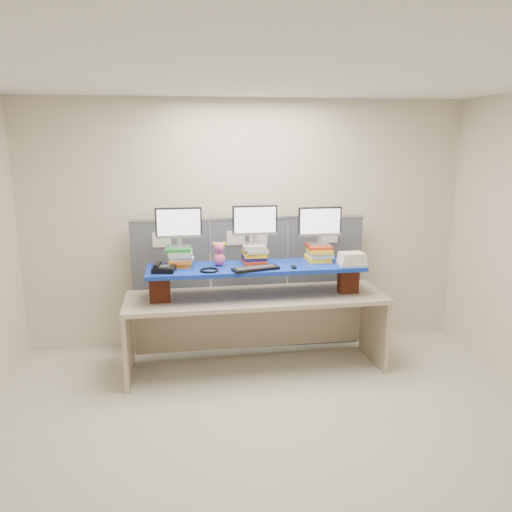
{
  "coord_description": "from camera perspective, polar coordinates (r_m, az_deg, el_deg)",
  "views": [
    {
      "loc": [
        -0.63,
        -3.6,
        2.33
      ],
      "look_at": [
        0.0,
        1.22,
        1.21
      ],
      "focal_mm": 35.0,
      "sensor_mm": 36.0,
      "label": 1
    }
  ],
  "objects": [
    {
      "name": "desk_phone",
      "position": [
        4.85,
        -10.56,
        -1.42
      ],
      "size": [
        0.23,
        0.21,
        0.09
      ],
      "rotation": [
        0.0,
        0.0,
        -0.16
      ],
      "color": "black",
      "rests_on": "blue_board"
    },
    {
      "name": "book_stack_right",
      "position": [
        5.25,
        7.2,
        0.38
      ],
      "size": [
        0.26,
        0.3,
        0.17
      ],
      "color": "yellow",
      "rests_on": "blue_board"
    },
    {
      "name": "monitor_center",
      "position": [
        5.04,
        -0.13,
        3.88
      ],
      "size": [
        0.46,
        0.13,
        0.4
      ],
      "rotation": [
        0.0,
        0.0,
        0.03
      ],
      "color": "#9E9EA3",
      "rests_on": "book_stack_center"
    },
    {
      "name": "cubicle_partition",
      "position": [
        5.64,
        -0.78,
        -3.14
      ],
      "size": [
        2.6,
        0.06,
        1.53
      ],
      "color": "#494D56",
      "rests_on": "ground"
    },
    {
      "name": "monitor_left",
      "position": [
        4.98,
        -8.83,
        3.55
      ],
      "size": [
        0.46,
        0.13,
        0.4
      ],
      "rotation": [
        0.0,
        0.0,
        0.03
      ],
      "color": "#9E9EA3",
      "rests_on": "book_stack_left"
    },
    {
      "name": "monitor_right",
      "position": [
        5.2,
        7.29,
        3.71
      ],
      "size": [
        0.46,
        0.13,
        0.4
      ],
      "rotation": [
        0.0,
        0.0,
        0.03
      ],
      "color": "#9E9EA3",
      "rests_on": "book_stack_right"
    },
    {
      "name": "mouse",
      "position": [
        4.93,
        4.35,
        -1.22
      ],
      "size": [
        0.07,
        0.11,
        0.03
      ],
      "primitive_type": "ellipsoid",
      "rotation": [
        0.0,
        0.0,
        0.17
      ],
      "color": "black",
      "rests_on": "blue_board"
    },
    {
      "name": "brick_pier_right",
      "position": [
        5.25,
        10.49,
        -2.69
      ],
      "size": [
        0.2,
        0.12,
        0.27
      ],
      "primitive_type": "cube",
      "rotation": [
        0.0,
        0.0,
        0.03
      ],
      "color": "maroon",
      "rests_on": "desk"
    },
    {
      "name": "book_stack_left",
      "position": [
        5.05,
        -8.7,
        -0.04
      ],
      "size": [
        0.28,
        0.3,
        0.19
      ],
      "color": "orange",
      "rests_on": "blue_board"
    },
    {
      "name": "headset",
      "position": [
        4.82,
        -5.36,
        -1.62
      ],
      "size": [
        0.22,
        0.22,
        0.02
      ],
      "primitive_type": "torus",
      "rotation": [
        0.0,
        0.0,
        -0.27
      ],
      "color": "black",
      "rests_on": "blue_board"
    },
    {
      "name": "plush_toy",
      "position": [
        5.0,
        -4.23,
        0.28
      ],
      "size": [
        0.14,
        0.11,
        0.24
      ],
      "rotation": [
        0.0,
        0.0,
        0.01
      ],
      "color": "#E6578F",
      "rests_on": "blue_board"
    },
    {
      "name": "binder_stack",
      "position": [
        5.12,
        10.91,
        -0.37
      ],
      "size": [
        0.27,
        0.22,
        0.13
      ],
      "rotation": [
        0.0,
        0.0,
        0.02
      ],
      "color": "beige",
      "rests_on": "blue_board"
    },
    {
      "name": "book_stack_center",
      "position": [
        5.11,
        -0.2,
        0.28
      ],
      "size": [
        0.25,
        0.29,
        0.2
      ],
      "color": "red",
      "rests_on": "blue_board"
    },
    {
      "name": "brick_pier_left",
      "position": [
        4.95,
        -10.94,
        -3.65
      ],
      "size": [
        0.2,
        0.12,
        0.27
      ],
      "primitive_type": "cube",
      "rotation": [
        0.0,
        0.0,
        0.03
      ],
      "color": "maroon",
      "rests_on": "desk"
    },
    {
      "name": "room",
      "position": [
        3.77,
        2.35,
        -1.37
      ],
      "size": [
        5.0,
        4.0,
        2.8
      ],
      "color": "beige",
      "rests_on": "ground"
    },
    {
      "name": "keyboard",
      "position": [
        4.84,
        -0.04,
        -1.44
      ],
      "size": [
        0.48,
        0.27,
        0.03
      ],
      "rotation": [
        0.0,
        0.0,
        0.27
      ],
      "color": "black",
      "rests_on": "blue_board"
    },
    {
      "name": "blue_board",
      "position": [
        5.02,
        0.0,
        -1.33
      ],
      "size": [
        2.19,
        0.61,
        0.04
      ],
      "primitive_type": "cube",
      "rotation": [
        0.0,
        0.0,
        0.03
      ],
      "color": "#0B198D",
      "rests_on": "brick_pier_left"
    },
    {
      "name": "desk",
      "position": [
        5.15,
        0.0,
        -6.25
      ],
      "size": [
        2.65,
        0.85,
        0.8
      ],
      "rotation": [
        0.0,
        0.0,
        0.03
      ],
      "color": "#B8A48C",
      "rests_on": "ground"
    }
  ]
}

